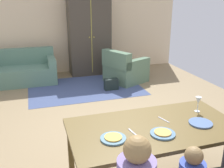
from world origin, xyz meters
TOP-DOWN VIEW (x-y plane):
  - ground_plane at (0.00, 0.44)m, footprint 6.41×6.08m
  - back_wall at (0.00, 3.53)m, footprint 6.41×0.10m
  - dining_table at (0.16, -1.56)m, footprint 1.81×0.95m
  - plate_near_man at (-0.34, -1.68)m, footprint 0.25×0.25m
  - pizza_near_man at (-0.34, -1.68)m, footprint 0.17×0.17m
  - plate_near_child at (0.16, -1.74)m, footprint 0.25×0.25m
  - pizza_near_child at (0.16, -1.74)m, footprint 0.17×0.17m
  - plate_near_woman at (0.65, -1.66)m, footprint 0.25×0.25m
  - wine_glass at (0.81, -1.38)m, footprint 0.07×0.07m
  - fork at (-0.12, -1.61)m, footprint 0.04×0.15m
  - knife at (0.32, -1.46)m, footprint 0.06×0.17m
  - area_rug at (0.12, 1.94)m, footprint 2.60×1.80m
  - couch at (-1.35, 2.80)m, footprint 1.73×0.86m
  - armchair at (1.17, 2.12)m, footprint 1.14×1.13m
  - armoire at (0.52, 3.14)m, footprint 1.10×0.59m
  - handbag at (0.67, 1.64)m, footprint 0.32×0.16m

SIDE VIEW (x-z plane):
  - ground_plane at x=0.00m, z-range -0.02..0.00m
  - area_rug at x=0.12m, z-range 0.00..0.01m
  - handbag at x=0.67m, z-range 0.00..0.26m
  - couch at x=-1.35m, z-range -0.11..0.71m
  - armchair at x=1.17m, z-range -0.09..0.73m
  - dining_table at x=0.16m, z-range 0.31..1.07m
  - fork at x=-0.12m, z-range 0.76..0.77m
  - knife at x=0.32m, z-range 0.76..0.77m
  - plate_near_man at x=-0.34m, z-range 0.76..0.78m
  - plate_near_child at x=0.16m, z-range 0.76..0.78m
  - plate_near_woman at x=0.65m, z-range 0.76..0.78m
  - pizza_near_man at x=-0.34m, z-range 0.78..0.79m
  - pizza_near_child at x=0.16m, z-range 0.78..0.79m
  - wine_glass at x=0.81m, z-range 0.80..0.99m
  - armoire at x=0.52m, z-range 0.00..2.10m
  - back_wall at x=0.00m, z-range 0.00..2.70m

